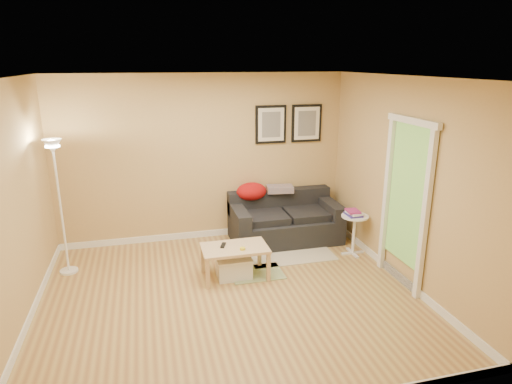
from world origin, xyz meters
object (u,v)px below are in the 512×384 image
(sofa, at_px, (285,218))
(coffee_table, at_px, (235,262))
(book_stack, at_px, (353,213))
(storage_bin, at_px, (234,267))
(floor_lamp, at_px, (61,212))
(side_table, at_px, (354,235))

(sofa, distance_m, coffee_table, 1.47)
(sofa, height_order, coffee_table, sofa)
(coffee_table, height_order, book_stack, book_stack)
(coffee_table, distance_m, storage_bin, 0.08)
(sofa, bearing_deg, floor_lamp, -174.05)
(book_stack, bearing_deg, floor_lamp, 179.93)
(book_stack, bearing_deg, storage_bin, -165.05)
(sofa, xyz_separation_m, storage_bin, (-1.05, -1.04, -0.23))
(side_table, bearing_deg, book_stack, 139.65)
(floor_lamp, bearing_deg, storage_bin, -18.15)
(sofa, height_order, side_table, sofa)
(side_table, bearing_deg, coffee_table, -171.48)
(sofa, xyz_separation_m, floor_lamp, (-3.20, -0.33, 0.49))
(side_table, relative_size, floor_lamp, 0.33)
(coffee_table, bearing_deg, book_stack, 8.47)
(sofa, relative_size, book_stack, 6.55)
(side_table, height_order, book_stack, book_stack)
(coffee_table, bearing_deg, floor_lamp, 161.51)
(storage_bin, height_order, side_table, side_table)
(storage_bin, distance_m, book_stack, 1.94)
(side_table, relative_size, book_stack, 2.33)
(sofa, bearing_deg, coffee_table, -135.02)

